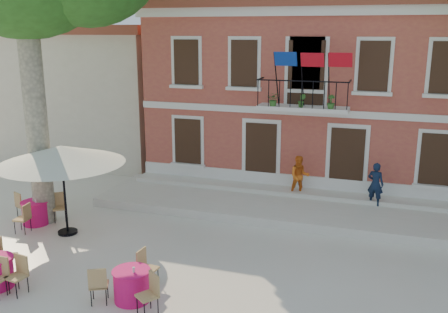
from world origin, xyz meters
The scene contains 9 objects.
ground centered at (0.00, 0.00, 0.00)m, with size 90.00×90.00×0.00m, color beige.
main_building centered at (2.00, 9.99, 3.78)m, with size 13.50×9.59×7.50m.
neighbor_west centered at (-9.50, 11.00, 3.22)m, with size 9.40×9.40×6.40m.
terrace centered at (2.00, 4.40, 0.15)m, with size 14.00×3.40×0.30m, color silver.
patio_umbrella centered at (-4.40, 0.33, 2.54)m, with size 3.80×3.80×2.83m.
pedestrian_navy centered at (4.66, 5.18, 1.06)m, with size 0.55×0.36×1.52m, color #101E36.
pedestrian_orange centered at (2.01, 5.32, 1.05)m, with size 0.73×0.57×1.51m, color orange.
cafe_table_3 centered at (-5.86, 0.69, 0.43)m, with size 1.86×1.72×0.95m.
cafe_table_4 centered at (-0.54, -2.61, 0.43)m, with size 1.87×1.69×0.95m.
Camera 1 is at (4.82, -11.99, 6.21)m, focal length 40.00 mm.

